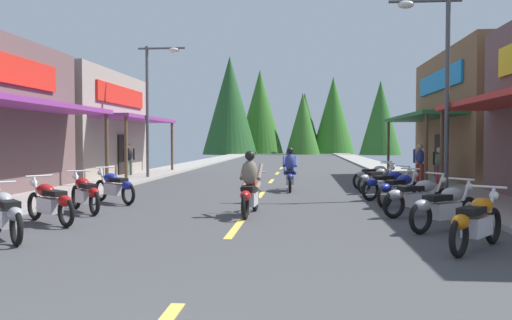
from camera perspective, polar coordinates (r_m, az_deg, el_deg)
The scene contains 25 objects.
ground at distance 29.25m, azimuth 2.33°, elevation -1.53°, with size 10.78×83.38×0.10m, color #424244.
sidewalk_left at distance 30.26m, azimuth -10.13°, elevation -1.23°, with size 2.29×83.38×0.12m, color #9E9991.
sidewalk_right at distance 29.67m, azimuth 15.04°, elevation -1.34°, with size 2.29×83.38×0.12m, color #9E9991.
centerline_dashes at distance 31.83m, azimuth 2.55°, elevation -1.14°, with size 0.16×56.33×0.01m.
storefront_left_far at distance 28.59m, azimuth -20.93°, elevation 3.55°, with size 8.78×9.27×5.19m.
streetlamp_left at distance 24.96m, azimuth -10.93°, elevation 7.16°, with size 2.19×0.30×6.16m.
streetlamp_right at distance 17.29m, azimuth 18.90°, elevation 9.40°, with size 2.19×0.30×6.18m.
motorcycle_parked_right_0 at distance 9.45m, azimuth 22.74°, elevation -6.11°, with size 1.39×1.75×1.04m.
motorcycle_parked_right_1 at distance 11.27m, azimuth 19.72°, elevation -4.75°, with size 1.74×1.41×1.04m.
motorcycle_parked_right_2 at distance 13.16m, azimuth 17.09°, elevation -3.75°, with size 1.90×1.17×1.04m.
motorcycle_parked_right_3 at distance 15.05m, azimuth 15.28°, elevation -3.01°, with size 1.53×1.63×1.04m.
motorcycle_parked_right_4 at distance 16.64m, azimuth 14.20°, elevation -2.51°, with size 1.87×1.21×1.04m.
motorcycle_parked_right_5 at distance 18.67m, azimuth 13.04°, elevation -2.00°, with size 1.63×1.54×1.04m.
motorcycle_parked_right_6 at distance 20.30m, azimuth 12.74°, elevation -1.67°, with size 1.85×1.25×1.04m.
motorcycle_parked_left_1 at distance 10.66m, azimuth -25.41°, elevation -5.23°, with size 1.53×1.64×1.04m.
motorcycle_parked_left_2 at distance 12.34m, azimuth -21.37°, elevation -4.19°, with size 1.74×1.41×1.04m.
motorcycle_parked_left_3 at distance 14.02m, azimuth -17.99°, elevation -3.41°, with size 1.45×1.70×1.04m.
motorcycle_parked_left_4 at distance 15.81m, azimuth -15.05°, elevation -2.76°, with size 1.72×1.43×1.04m.
rider_cruising_lead at distance 12.72m, azimuth -0.63°, elevation -3.10°, with size 0.60×2.14×1.57m.
rider_cruising_trailing at distance 18.97m, azimuth 3.69°, elevation -1.39°, with size 0.60×2.14×1.57m.
pedestrian_by_shop at distance 22.79m, azimuth 17.31°, elevation -0.08°, with size 0.57×0.27×1.68m.
pedestrian_browsing at distance 22.55m, azimuth 19.19°, elevation -0.32°, with size 0.54×0.37×1.57m.
pedestrian_waiting at distance 26.49m, azimuth -13.58°, elevation 0.20°, with size 0.52×0.39×1.65m.
pedestrian_strolling at distance 21.64m, azimuth 19.22°, elevation -0.47°, with size 0.35×0.55×1.54m.
treeline_backdrop at distance 71.72m, azimuth 2.10°, elevation 5.13°, with size 25.61×12.70×12.88m.
Camera 1 is at (1.36, -2.47, 1.81)m, focal length 36.99 mm.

